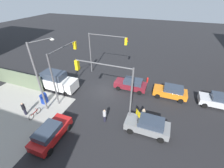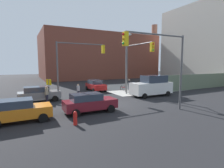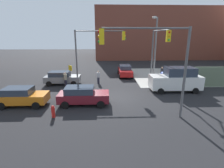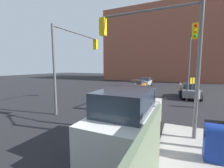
{
  "view_description": "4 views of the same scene",
  "coord_description": "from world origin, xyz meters",
  "px_view_note": "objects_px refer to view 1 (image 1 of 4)",
  "views": [
    {
      "loc": [
        -6.75,
        15.65,
        12.13
      ],
      "look_at": [
        -0.86,
        -0.06,
        1.35
      ],
      "focal_mm": 24.0,
      "sensor_mm": 36.0,
      "label": 1
    },
    {
      "loc": [
        -8.02,
        -15.39,
        4.09
      ],
      "look_at": [
        0.13,
        0.34,
        2.02
      ],
      "focal_mm": 28.0,
      "sensor_mm": 36.0,
      "label": 2
    },
    {
      "loc": [
        -1.07,
        -16.27,
        5.97
      ],
      "look_at": [
        -0.52,
        -1.64,
        1.83
      ],
      "focal_mm": 28.0,
      "sensor_mm": 36.0,
      "label": 3
    },
    {
      "loc": [
        12.58,
        3.73,
        3.51
      ],
      "look_at": [
        -0.66,
        -2.29,
        1.84
      ],
      "focal_mm": 24.0,
      "sensor_mm": 36.0,
      "label": 4
    }
  ],
  "objects_px": {
    "traffic_signal_ne_corner": "(62,63)",
    "sedan_orange": "(171,92)",
    "coupe_silver": "(219,101)",
    "pedestrian_waiting": "(105,115)",
    "sedan_maroon": "(131,84)",
    "pedestrian_walking_north": "(143,115)",
    "bicycle_leaning_on_fence": "(35,113)",
    "street_lamp_corner": "(40,73)",
    "mailbox_blue": "(44,98)",
    "coupe_gray": "(148,125)",
    "van_white_delivery": "(57,81)",
    "traffic_signal_nw_corner": "(109,82)",
    "traffic_signal_se_corner": "(104,47)",
    "sedan_red": "(51,133)",
    "fire_hydrant": "(147,80)",
    "pedestrian_crossing": "(24,109)"
  },
  "relations": [
    {
      "from": "traffic_signal_ne_corner",
      "to": "sedan_orange",
      "type": "xyz_separation_m",
      "value": [
        -12.84,
        -4.23,
        -3.78
      ]
    },
    {
      "from": "sedan_orange",
      "to": "coupe_silver",
      "type": "xyz_separation_m",
      "value": [
        -5.45,
        -0.08,
        -0.0
      ]
    },
    {
      "from": "pedestrian_waiting",
      "to": "sedan_orange",
      "type": "bearing_deg",
      "value": 48.39
    },
    {
      "from": "sedan_maroon",
      "to": "pedestrian_walking_north",
      "type": "relative_size",
      "value": 2.49
    },
    {
      "from": "pedestrian_walking_north",
      "to": "bicycle_leaning_on_fence",
      "type": "relative_size",
      "value": 1.01
    },
    {
      "from": "street_lamp_corner",
      "to": "pedestrian_waiting",
      "type": "bearing_deg",
      "value": -177.9
    },
    {
      "from": "sedan_orange",
      "to": "mailbox_blue",
      "type": "bearing_deg",
      "value": 24.99
    },
    {
      "from": "sedan_maroon",
      "to": "bicycle_leaning_on_fence",
      "type": "xyz_separation_m",
      "value": [
        8.7,
        8.9,
        -0.5
      ]
    },
    {
      "from": "coupe_gray",
      "to": "van_white_delivery",
      "type": "height_order",
      "value": "van_white_delivery"
    },
    {
      "from": "pedestrian_walking_north",
      "to": "van_white_delivery",
      "type": "bearing_deg",
      "value": -134.23
    },
    {
      "from": "coupe_silver",
      "to": "pedestrian_waiting",
      "type": "bearing_deg",
      "value": 30.9
    },
    {
      "from": "traffic_signal_nw_corner",
      "to": "coupe_silver",
      "type": "relative_size",
      "value": 1.59
    },
    {
      "from": "sedan_maroon",
      "to": "van_white_delivery",
      "type": "relative_size",
      "value": 0.81
    },
    {
      "from": "traffic_signal_se_corner",
      "to": "mailbox_blue",
      "type": "relative_size",
      "value": 4.55
    },
    {
      "from": "sedan_red",
      "to": "coupe_silver",
      "type": "bearing_deg",
      "value": -145.08
    },
    {
      "from": "traffic_signal_ne_corner",
      "to": "bicycle_leaning_on_fence",
      "type": "bearing_deg",
      "value": 76.96
    },
    {
      "from": "traffic_signal_nw_corner",
      "to": "pedestrian_waiting",
      "type": "bearing_deg",
      "value": 71.76
    },
    {
      "from": "bicycle_leaning_on_fence",
      "to": "traffic_signal_ne_corner",
      "type": "bearing_deg",
      "value": -103.04
    },
    {
      "from": "traffic_signal_se_corner",
      "to": "traffic_signal_ne_corner",
      "type": "xyz_separation_m",
      "value": [
        2.38,
        6.95,
        -0.05
      ]
    },
    {
      "from": "traffic_signal_nw_corner",
      "to": "van_white_delivery",
      "type": "relative_size",
      "value": 1.2
    },
    {
      "from": "mailbox_blue",
      "to": "fire_hydrant",
      "type": "relative_size",
      "value": 1.52
    },
    {
      "from": "street_lamp_corner",
      "to": "coupe_silver",
      "type": "distance_m",
      "value": 20.59
    },
    {
      "from": "traffic_signal_nw_corner",
      "to": "coupe_gray",
      "type": "bearing_deg",
      "value": 174.16
    },
    {
      "from": "street_lamp_corner",
      "to": "pedestrian_crossing",
      "type": "bearing_deg",
      "value": 48.12
    },
    {
      "from": "traffic_signal_nw_corner",
      "to": "mailbox_blue",
      "type": "distance_m",
      "value": 9.3
    },
    {
      "from": "street_lamp_corner",
      "to": "coupe_silver",
      "type": "xyz_separation_m",
      "value": [
        -18.85,
        -7.32,
        -3.86
      ]
    },
    {
      "from": "traffic_signal_se_corner",
      "to": "coupe_silver",
      "type": "height_order",
      "value": "traffic_signal_se_corner"
    },
    {
      "from": "traffic_signal_se_corner",
      "to": "coupe_gray",
      "type": "bearing_deg",
      "value": 132.39
    },
    {
      "from": "sedan_maroon",
      "to": "van_white_delivery",
      "type": "bearing_deg",
      "value": 19.93
    },
    {
      "from": "traffic_signal_ne_corner",
      "to": "coupe_gray",
      "type": "xyz_separation_m",
      "value": [
        -10.99,
        2.49,
        -3.78
      ]
    },
    {
      "from": "traffic_signal_ne_corner",
      "to": "pedestrian_waiting",
      "type": "distance_m",
      "value": 8.01
    },
    {
      "from": "traffic_signal_se_corner",
      "to": "sedan_maroon",
      "type": "relative_size",
      "value": 1.48
    },
    {
      "from": "traffic_signal_nw_corner",
      "to": "traffic_signal_se_corner",
      "type": "xyz_separation_m",
      "value": [
        4.35,
        -9.0,
        0.01
      ]
    },
    {
      "from": "mailbox_blue",
      "to": "coupe_silver",
      "type": "bearing_deg",
      "value": -161.07
    },
    {
      "from": "traffic_signal_se_corner",
      "to": "street_lamp_corner",
      "type": "distance_m",
      "value": 10.38
    },
    {
      "from": "street_lamp_corner",
      "to": "sedan_maroon",
      "type": "distance_m",
      "value": 11.52
    },
    {
      "from": "traffic_signal_ne_corner",
      "to": "street_lamp_corner",
      "type": "height_order",
      "value": "street_lamp_corner"
    },
    {
      "from": "sedan_orange",
      "to": "sedan_red",
      "type": "bearing_deg",
      "value": 46.8
    },
    {
      "from": "sedan_red",
      "to": "sedan_maroon",
      "type": "bearing_deg",
      "value": -114.55
    },
    {
      "from": "fire_hydrant",
      "to": "sedan_orange",
      "type": "xyz_separation_m",
      "value": [
        -3.34,
        2.42,
        0.36
      ]
    },
    {
      "from": "sedan_red",
      "to": "bicycle_leaning_on_fence",
      "type": "bearing_deg",
      "value": -25.88
    },
    {
      "from": "pedestrian_walking_north",
      "to": "pedestrian_crossing",
      "type": "bearing_deg",
      "value": -109.11
    },
    {
      "from": "fire_hydrant",
      "to": "pedestrian_walking_north",
      "type": "height_order",
      "value": "pedestrian_walking_north"
    },
    {
      "from": "traffic_signal_ne_corner",
      "to": "sedan_orange",
      "type": "height_order",
      "value": "traffic_signal_ne_corner"
    },
    {
      "from": "van_white_delivery",
      "to": "sedan_maroon",
      "type": "bearing_deg",
      "value": -160.07
    },
    {
      "from": "pedestrian_waiting",
      "to": "coupe_gray",
      "type": "bearing_deg",
      "value": 4.03
    },
    {
      "from": "mailbox_blue",
      "to": "pedestrian_waiting",
      "type": "bearing_deg",
      "value": 178.6
    },
    {
      "from": "van_white_delivery",
      "to": "pedestrian_walking_north",
      "type": "bearing_deg",
      "value": 170.82
    },
    {
      "from": "sedan_red",
      "to": "sedan_orange",
      "type": "bearing_deg",
      "value": -133.2
    },
    {
      "from": "mailbox_blue",
      "to": "sedan_orange",
      "type": "height_order",
      "value": "sedan_orange"
    }
  ]
}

